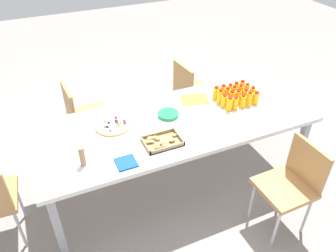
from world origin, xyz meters
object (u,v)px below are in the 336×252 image
at_px(juice_bottle_4, 216,93).
at_px(juice_bottle_14, 224,101).
at_px(chair_near_right, 83,114).
at_px(plate_stack, 168,114).
at_px(juice_bottle_18, 235,103).
at_px(snack_tray, 161,142).
at_px(juice_bottle_17, 243,101).
at_px(juice_bottle_3, 223,91).
at_px(juice_bottle_6, 240,92).
at_px(juice_bottle_1, 236,88).
at_px(juice_bottle_15, 256,98).
at_px(juice_bottle_16, 249,99).
at_px(party_table, 176,126).
at_px(paper_folder, 195,99).
at_px(juice_bottle_9, 220,97).
at_px(chair_far_left, 292,181).
at_px(fruit_pizza, 113,125).
at_px(juice_bottle_5, 247,90).
at_px(juice_bottle_19, 229,104).
at_px(cardboard_tube, 82,156).
at_px(juice_bottle_11, 245,96).
at_px(juice_bottle_2, 230,90).
at_px(juice_bottle_13, 232,98).
at_px(napkin_stack, 126,163).
at_px(juice_bottle_12, 238,97).
at_px(juice_bottle_10, 252,94).
at_px(juice_bottle_8, 227,95).
at_px(chair_near_left, 191,90).
at_px(juice_bottle_7, 234,93).

height_order(juice_bottle_4, juice_bottle_14, juice_bottle_4).
relative_size(chair_near_right, plate_stack, 4.35).
distance_m(juice_bottle_18, snack_tray, 0.84).
relative_size(chair_near_right, juice_bottle_17, 6.25).
xyz_separation_m(juice_bottle_3, juice_bottle_6, (-0.15, 0.07, 0.00)).
bearing_deg(juice_bottle_1, juice_bottle_15, 107.75).
distance_m(juice_bottle_1, juice_bottle_16, 0.23).
relative_size(party_table, juice_bottle_17, 18.55).
bearing_deg(juice_bottle_16, paper_folder, -35.69).
bearing_deg(juice_bottle_18, juice_bottle_9, -63.21).
bearing_deg(chair_far_left, snack_tray, 55.26).
relative_size(juice_bottle_16, plate_stack, 0.78).
bearing_deg(chair_far_left, fruit_pizza, 49.35).
height_order(juice_bottle_5, juice_bottle_19, same).
height_order(juice_bottle_1, cardboard_tube, cardboard_tube).
relative_size(juice_bottle_14, paper_folder, 0.51).
xyz_separation_m(juice_bottle_11, juice_bottle_18, (0.16, 0.08, -0.00)).
height_order(chair_near_right, juice_bottle_2, juice_bottle_2).
height_order(juice_bottle_13, juice_bottle_17, juice_bottle_13).
xyz_separation_m(juice_bottle_4, napkin_stack, (1.08, 0.54, -0.06)).
bearing_deg(juice_bottle_17, fruit_pizza, -9.04).
bearing_deg(napkin_stack, juice_bottle_14, -160.52).
bearing_deg(juice_bottle_12, chair_near_right, -30.25).
height_order(juice_bottle_2, snack_tray, juice_bottle_2).
distance_m(chair_near_right, juice_bottle_10, 1.73).
distance_m(juice_bottle_8, juice_bottle_13, 0.07).
height_order(juice_bottle_1, juice_bottle_5, juice_bottle_5).
distance_m(chair_far_left, juice_bottle_2, 1.05).
xyz_separation_m(juice_bottle_6, juice_bottle_15, (-0.07, 0.15, -0.01)).
bearing_deg(juice_bottle_11, juice_bottle_19, 18.83).
xyz_separation_m(juice_bottle_15, snack_tray, (1.05, 0.19, -0.05)).
xyz_separation_m(juice_bottle_6, juice_bottle_11, (-0.01, 0.07, -0.00)).
bearing_deg(juice_bottle_13, juice_bottle_16, 149.89).
bearing_deg(juice_bottle_6, juice_bottle_16, 88.85).
bearing_deg(juice_bottle_1, juice_bottle_17, 72.17).
distance_m(juice_bottle_4, juice_bottle_16, 0.32).
bearing_deg(juice_bottle_4, juice_bottle_8, 135.39).
height_order(chair_near_left, juice_bottle_7, juice_bottle_7).
height_order(juice_bottle_6, juice_bottle_13, juice_bottle_13).
bearing_deg(juice_bottle_5, chair_far_left, 80.49).
xyz_separation_m(juice_bottle_11, juice_bottle_19, (0.22, 0.08, 0.00)).
height_order(juice_bottle_5, juice_bottle_18, juice_bottle_5).
relative_size(juice_bottle_12, juice_bottle_13, 0.95).
relative_size(party_table, juice_bottle_11, 18.25).
xyz_separation_m(chair_near_right, juice_bottle_12, (-1.35, 0.78, 0.31)).
distance_m(juice_bottle_4, napkin_stack, 1.21).
relative_size(chair_near_left, juice_bottle_5, 5.76).
height_order(juice_bottle_13, snack_tray, juice_bottle_13).
bearing_deg(paper_folder, juice_bottle_15, 148.97).
relative_size(juice_bottle_3, juice_bottle_6, 0.96).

